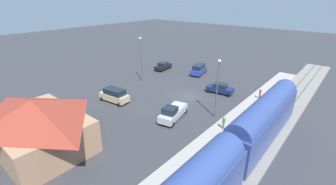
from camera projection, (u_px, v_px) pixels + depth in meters
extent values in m
plane|color=#38383D|center=(187.00, 96.00, 38.67)|extent=(200.00, 200.00, 0.00)
cube|color=gray|center=(273.00, 122.00, 30.36)|extent=(4.80, 70.00, 0.18)
cube|color=#59544C|center=(279.00, 123.00, 29.88)|extent=(0.10, 70.00, 0.12)
cube|color=#59544C|center=(268.00, 119.00, 30.73)|extent=(0.10, 70.00, 0.12)
cube|color=#A8A399|center=(244.00, 113.00, 32.70)|extent=(3.20, 46.00, 0.30)
cube|color=#33478C|center=(264.00, 122.00, 26.30)|extent=(2.90, 16.15, 3.70)
cube|color=gold|center=(251.00, 120.00, 27.28)|extent=(0.04, 14.85, 0.36)
cylinder|color=#33478C|center=(266.00, 109.00, 25.62)|extent=(2.75, 15.50, 2.76)
cube|color=tan|center=(39.00, 133.00, 24.75)|extent=(11.28, 7.92, 3.69)
pyramid|color=#9E3828|center=(33.00, 109.00, 23.63)|extent=(12.08, 8.72, 2.10)
cube|color=#4C3323|center=(75.00, 125.00, 27.88)|extent=(1.10, 0.08, 2.10)
cylinder|color=brown|center=(223.00, 126.00, 28.31)|extent=(0.22, 0.22, 0.85)
cylinder|color=green|center=(224.00, 121.00, 28.02)|extent=(0.36, 0.36, 0.62)
sphere|color=tan|center=(224.00, 117.00, 27.86)|extent=(0.24, 0.24, 0.24)
cylinder|color=#23284C|center=(260.00, 96.00, 36.75)|extent=(0.22, 0.22, 0.85)
cylinder|color=#CC3F33|center=(260.00, 92.00, 36.46)|extent=(0.36, 0.36, 0.62)
sphere|color=tan|center=(261.00, 89.00, 36.30)|extent=(0.24, 0.24, 0.24)
cube|color=#C6B284|center=(114.00, 97.00, 36.22)|extent=(5.08, 2.48, 1.00)
cube|color=#19232D|center=(115.00, 91.00, 35.78)|extent=(3.60, 2.09, 0.88)
cylinder|color=black|center=(102.00, 99.00, 36.72)|extent=(0.22, 0.68, 0.68)
cylinder|color=black|center=(110.00, 95.00, 38.04)|extent=(0.22, 0.68, 0.68)
cylinder|color=black|center=(119.00, 104.00, 34.78)|extent=(0.22, 0.68, 0.68)
cylinder|color=black|center=(127.00, 100.00, 36.10)|extent=(0.22, 0.68, 0.68)
cube|color=#283D9E|center=(199.00, 71.00, 48.98)|extent=(2.97, 5.21, 1.00)
cube|color=#19232D|center=(199.00, 67.00, 48.49)|extent=(2.42, 3.72, 0.88)
cylinder|color=black|center=(198.00, 70.00, 51.09)|extent=(0.22, 0.68, 0.68)
cylinder|color=black|center=(205.00, 71.00, 50.36)|extent=(0.22, 0.68, 0.68)
cylinder|color=black|center=(192.00, 75.00, 47.99)|extent=(0.22, 0.68, 0.68)
cylinder|color=black|center=(199.00, 76.00, 47.26)|extent=(0.22, 0.68, 0.68)
cube|color=silver|center=(173.00, 113.00, 31.14)|extent=(3.08, 5.70, 0.92)
cube|color=#19232D|center=(170.00, 110.00, 29.96)|extent=(2.06, 2.06, 0.84)
cylinder|color=black|center=(172.00, 125.00, 29.20)|extent=(0.22, 0.76, 0.76)
cylinder|color=black|center=(160.00, 122.00, 29.92)|extent=(0.22, 0.76, 0.76)
cylinder|color=black|center=(185.00, 111.00, 32.72)|extent=(0.22, 0.76, 0.76)
cylinder|color=black|center=(174.00, 108.00, 33.44)|extent=(0.22, 0.76, 0.76)
cube|color=silver|center=(176.00, 107.00, 31.70)|extent=(2.46, 3.30, 0.20)
cube|color=black|center=(163.00, 67.00, 52.20)|extent=(2.31, 4.67, 0.76)
cube|color=#19232D|center=(163.00, 64.00, 51.93)|extent=(1.84, 2.32, 0.64)
cylinder|color=black|center=(162.00, 71.00, 50.63)|extent=(0.22, 0.68, 0.68)
cylinder|color=black|center=(156.00, 69.00, 51.45)|extent=(0.22, 0.68, 0.68)
cylinder|color=black|center=(170.00, 67.00, 53.24)|extent=(0.22, 0.68, 0.68)
cylinder|color=black|center=(165.00, 66.00, 54.06)|extent=(0.22, 0.68, 0.68)
cube|color=navy|center=(220.00, 89.00, 39.51)|extent=(4.73, 2.50, 0.76)
cube|color=#19232D|center=(220.00, 85.00, 39.24)|extent=(2.38, 1.93, 0.64)
cylinder|color=black|center=(231.00, 92.00, 39.48)|extent=(0.22, 0.68, 0.68)
cylinder|color=black|center=(228.00, 95.00, 38.22)|extent=(0.22, 0.68, 0.68)
cylinder|color=black|center=(212.00, 88.00, 41.10)|extent=(0.22, 0.68, 0.68)
cylinder|color=black|center=(209.00, 91.00, 39.84)|extent=(0.22, 0.68, 0.68)
cylinder|color=#515156|center=(217.00, 91.00, 30.42)|extent=(0.16, 0.16, 7.80)
sphere|color=#EAE5C6|center=(219.00, 61.00, 28.84)|extent=(0.44, 0.44, 0.44)
cylinder|color=#515156|center=(141.00, 61.00, 43.95)|extent=(0.16, 0.16, 8.16)
sphere|color=#EAE5C6|center=(140.00, 38.00, 42.29)|extent=(0.44, 0.44, 0.44)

